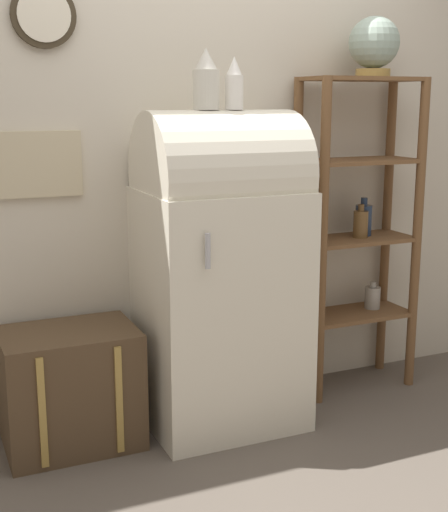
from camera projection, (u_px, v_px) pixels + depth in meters
ground_plane at (242, 441)px, 3.29m from camera, size 12.00×12.00×0.00m
wall_back at (193, 139)px, 3.51m from camera, size 7.00×0.09×2.70m
refrigerator at (220, 267)px, 3.35m from camera, size 0.72×0.63×1.50m
suitcase_trunk at (71, 388)px, 3.21m from camera, size 0.60×0.44×0.54m
shelf_unit at (358, 222)px, 3.76m from camera, size 0.63×0.32×1.65m
globe at (374, 45)px, 3.57m from camera, size 0.26×0.26×0.30m
vase_left at (206, 81)px, 3.15m from camera, size 0.12×0.12×0.27m
vase_center at (234, 85)px, 3.19m from camera, size 0.08×0.08×0.23m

